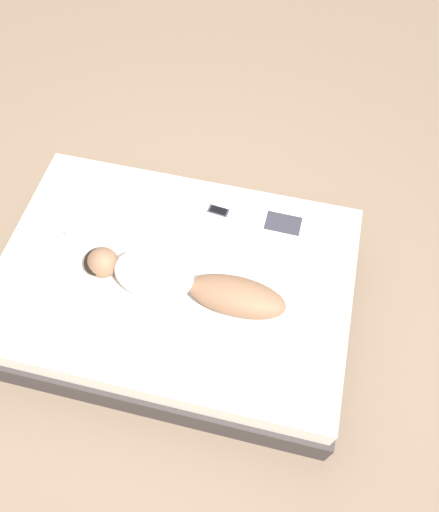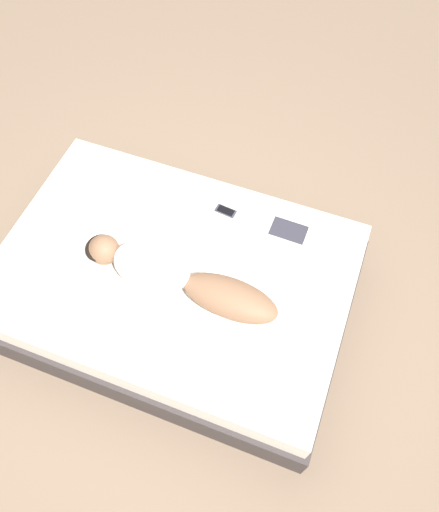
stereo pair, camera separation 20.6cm
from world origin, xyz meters
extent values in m
plane|color=#7A6651|center=(0.00, 0.00, 0.00)|extent=(12.00, 12.00, 0.00)
cube|color=#383333|center=(0.00, 0.00, 0.16)|extent=(1.58, 2.29, 0.32)
cube|color=silver|center=(0.00, 0.00, 0.43)|extent=(1.52, 2.23, 0.22)
ellipsoid|color=brown|center=(-0.11, -0.43, 0.63)|extent=(0.28, 0.61, 0.18)
ellipsoid|color=white|center=(-0.09, 0.09, 0.66)|extent=(0.34, 0.51, 0.23)
ellipsoid|color=black|center=(-0.08, 0.45, 0.64)|extent=(0.21, 0.19, 0.11)
sphere|color=brown|center=(-0.08, 0.42, 0.64)|extent=(0.19, 0.19, 0.19)
cube|color=silver|center=(0.29, -0.60, 0.54)|extent=(0.24, 0.34, 0.01)
cube|color=silver|center=(0.53, -0.61, 0.54)|extent=(0.24, 0.34, 0.01)
cube|color=#2D2D38|center=(0.53, -0.61, 0.55)|extent=(0.16, 0.24, 0.00)
cylinder|color=white|center=(0.11, 0.72, 0.58)|extent=(0.08, 0.08, 0.09)
cylinder|color=black|center=(0.11, 0.72, 0.62)|extent=(0.07, 0.07, 0.01)
torus|color=white|center=(0.16, 0.72, 0.58)|extent=(0.06, 0.01, 0.06)
cube|color=#333842|center=(0.53, -0.16, 0.54)|extent=(0.08, 0.15, 0.01)
cube|color=black|center=(0.53, -0.16, 0.55)|extent=(0.07, 0.12, 0.00)
camera|label=1|loc=(-1.40, -0.63, 3.29)|focal=35.00mm
camera|label=2|loc=(-1.34, -0.82, 3.29)|focal=35.00mm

